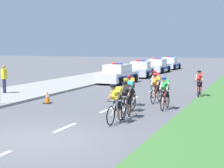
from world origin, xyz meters
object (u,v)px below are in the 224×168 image
(cyclist_third, at_px, (128,94))
(spectator_closest, at_px, (4,77))
(cyclist_fourth, at_px, (165,92))
(police_car_second, at_px, (141,70))
(cyclist_second, at_px, (126,99))
(cyclist_eighth, at_px, (199,83))
(cyclist_sixth, at_px, (156,87))
(cyclist_fifth, at_px, (131,90))
(police_car_third, at_px, (158,66))
(traffic_cone_near, at_px, (47,97))
(cyclist_seventh, at_px, (156,83))
(police_car_furthest, at_px, (170,64))
(cyclist_lead, at_px, (116,103))
(police_car_nearest, at_px, (118,75))

(cyclist_third, bearing_deg, spectator_closest, 163.07)
(cyclist_fourth, relative_size, police_car_second, 0.38)
(cyclist_second, xyz_separation_m, cyclist_eighth, (1.81, 7.81, 0.00))
(cyclist_sixth, bearing_deg, cyclist_third, -98.85)
(cyclist_third, xyz_separation_m, cyclist_fifth, (-0.40, 1.54, 0.00))
(police_car_third, height_order, traffic_cone_near, police_car_third)
(cyclist_seventh, height_order, police_car_third, police_car_third)
(police_car_third, bearing_deg, cyclist_fourth, -74.83)
(cyclist_seventh, bearing_deg, police_car_furthest, 100.69)
(cyclist_fifth, bearing_deg, cyclist_lead, -79.34)
(cyclist_second, bearing_deg, cyclist_seventh, 94.25)
(cyclist_sixth, relative_size, cyclist_eighth, 1.00)
(cyclist_second, bearing_deg, cyclist_eighth, 76.92)
(cyclist_seventh, bearing_deg, cyclist_second, -85.75)
(police_car_second, distance_m, spectator_closest, 15.64)
(cyclist_eighth, xyz_separation_m, spectator_closest, (-10.91, -3.78, 0.30))
(police_car_nearest, distance_m, traffic_cone_near, 10.94)
(police_car_furthest, bearing_deg, spectator_closest, -97.99)
(police_car_furthest, bearing_deg, cyclist_third, -80.94)
(cyclist_seventh, bearing_deg, police_car_third, 104.04)
(cyclist_eighth, height_order, traffic_cone_near, cyclist_eighth)
(cyclist_fourth, xyz_separation_m, cyclist_sixth, (-0.90, 1.87, 0.00))
(cyclist_sixth, bearing_deg, police_car_nearest, 121.76)
(cyclist_seventh, relative_size, spectator_closest, 1.03)
(police_car_nearest, height_order, police_car_third, same)
(police_car_nearest, bearing_deg, cyclist_third, -67.56)
(cyclist_seventh, xyz_separation_m, spectator_closest, (-8.60, -2.59, 0.30))
(cyclist_fourth, height_order, police_car_nearest, police_car_nearest)
(cyclist_seventh, relative_size, police_car_nearest, 0.38)
(cyclist_lead, height_order, cyclist_seventh, same)
(cyclist_lead, xyz_separation_m, cyclist_seventh, (-0.46, 7.74, 0.00))
(cyclist_third, height_order, traffic_cone_near, cyclist_third)
(cyclist_second, distance_m, cyclist_fourth, 2.80)
(cyclist_fifth, height_order, police_car_third, police_car_third)
(traffic_cone_near, bearing_deg, cyclist_second, -23.11)
(cyclist_fourth, relative_size, cyclist_fifth, 1.00)
(cyclist_second, height_order, cyclist_seventh, same)
(cyclist_sixth, bearing_deg, cyclist_fifth, -119.46)
(police_car_furthest, xyz_separation_m, traffic_cone_near, (0.22, -29.51, -0.37))
(cyclist_seventh, relative_size, traffic_cone_near, 2.69)
(police_car_nearest, bearing_deg, spectator_closest, -113.20)
(cyclist_eighth, relative_size, police_car_nearest, 0.38)
(police_car_nearest, bearing_deg, police_car_furthest, 90.00)
(cyclist_eighth, xyz_separation_m, police_car_furthest, (-7.03, 23.84, -0.11))
(cyclist_second, height_order, cyclist_eighth, same)
(cyclist_third, xyz_separation_m, police_car_nearest, (-4.83, 11.69, -0.11))
(police_car_second, bearing_deg, police_car_furthest, 90.01)
(spectator_closest, bearing_deg, cyclist_third, -16.93)
(cyclist_fifth, height_order, cyclist_sixth, same)
(cyclist_third, bearing_deg, cyclist_seventh, 91.11)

